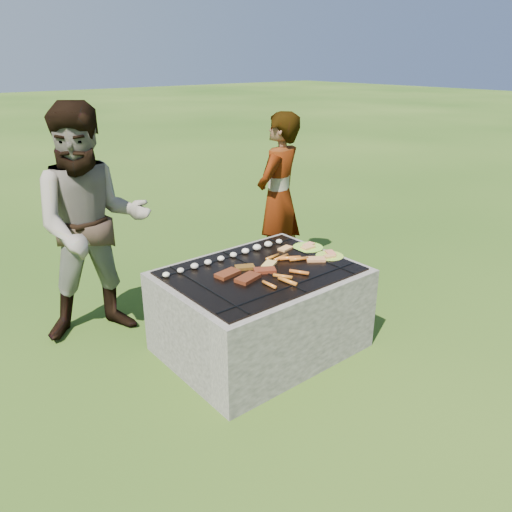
{
  "coord_description": "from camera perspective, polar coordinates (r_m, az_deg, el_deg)",
  "views": [
    {
      "loc": [
        -2.0,
        -2.4,
        1.97
      ],
      "look_at": [
        0.0,
        0.05,
        0.7
      ],
      "focal_mm": 35.0,
      "sensor_mm": 36.0,
      "label": 1
    }
  ],
  "objects": [
    {
      "name": "plate_far",
      "position": [
        3.83,
        5.96,
        0.98
      ],
      "size": [
        0.27,
        0.27,
        0.03
      ],
      "color": "#CAFF3C",
      "rests_on": "fire_pit"
    },
    {
      "name": "bread_on_grate",
      "position": [
        3.59,
        4.12,
        -0.26
      ],
      "size": [
        0.47,
        0.41,
        0.02
      ],
      "color": "#DAC06F",
      "rests_on": "fire_pit"
    },
    {
      "name": "sausages",
      "position": [
        3.43,
        3.52,
        -1.26
      ],
      "size": [
        0.52,
        0.47,
        0.03
      ],
      "color": "#BE681F",
      "rests_on": "fire_pit"
    },
    {
      "name": "mushrooms",
      "position": [
        3.62,
        -2.63,
        0.15
      ],
      "size": [
        1.05,
        0.06,
        0.04
      ],
      "color": "beige",
      "rests_on": "fire_pit"
    },
    {
      "name": "pork_slabs",
      "position": [
        3.33,
        -1.29,
        -2.0
      ],
      "size": [
        0.4,
        0.29,
        0.03
      ],
      "color": "#8D3819",
      "rests_on": "fire_pit"
    },
    {
      "name": "lawn",
      "position": [
        3.69,
        0.5,
        -10.35
      ],
      "size": [
        60.0,
        60.0,
        0.0
      ],
      "primitive_type": "plane",
      "color": "#214210",
      "rests_on": "ground"
    },
    {
      "name": "bystander",
      "position": [
        3.73,
        -18.17,
        3.34
      ],
      "size": [
        0.98,
        0.86,
        1.71
      ],
      "primitive_type": "imported",
      "rotation": [
        0.0,
        0.0,
        -0.3
      ],
      "color": "#A6958A",
      "rests_on": "ground"
    },
    {
      "name": "fire_pit",
      "position": [
        3.55,
        0.51,
        -6.5
      ],
      "size": [
        1.3,
        1.0,
        0.62
      ],
      "color": "gray",
      "rests_on": "ground"
    },
    {
      "name": "plate_near",
      "position": [
        3.69,
        8.42,
        0.01
      ],
      "size": [
        0.25,
        0.25,
        0.03
      ],
      "color": "yellow",
      "rests_on": "fire_pit"
    },
    {
      "name": "cook",
      "position": [
        4.59,
        2.59,
        6.67
      ],
      "size": [
        0.65,
        0.54,
        1.53
      ],
      "primitive_type": "imported",
      "rotation": [
        0.0,
        0.0,
        3.51
      ],
      "color": "gray",
      "rests_on": "ground"
    }
  ]
}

